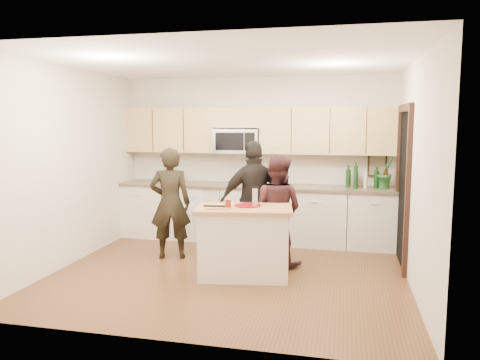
% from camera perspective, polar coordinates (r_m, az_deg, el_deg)
% --- Properties ---
extents(floor, '(4.50, 4.50, 0.00)m').
position_cam_1_polar(floor, '(6.26, -1.32, -11.20)').
color(floor, brown).
rests_on(floor, ground).
extents(room_shell, '(4.52, 4.02, 2.71)m').
position_cam_1_polar(room_shell, '(5.95, -1.36, 4.83)').
color(room_shell, beige).
rests_on(room_shell, ground).
extents(back_cabinetry, '(4.50, 0.66, 0.94)m').
position_cam_1_polar(back_cabinetry, '(7.74, 1.71, -4.03)').
color(back_cabinetry, silver).
rests_on(back_cabinetry, ground).
extents(upper_cabinetry, '(4.50, 0.33, 0.75)m').
position_cam_1_polar(upper_cabinetry, '(7.73, 2.20, 6.19)').
color(upper_cabinetry, tan).
rests_on(upper_cabinetry, ground).
extents(microwave, '(0.76, 0.41, 0.40)m').
position_cam_1_polar(microwave, '(7.77, -0.35, 4.78)').
color(microwave, silver).
rests_on(microwave, ground).
extents(doorway, '(0.06, 1.25, 2.20)m').
position_cam_1_polar(doorway, '(6.76, 19.29, -0.16)').
color(doorway, black).
rests_on(doorway, ground).
extents(framed_picture, '(0.30, 0.03, 0.38)m').
position_cam_1_polar(framed_picture, '(7.79, 16.39, 1.77)').
color(framed_picture, black).
rests_on(framed_picture, ground).
extents(dish_towel, '(0.34, 0.60, 0.48)m').
position_cam_1_polar(dish_towel, '(7.74, -5.47, -1.58)').
color(dish_towel, white).
rests_on(dish_towel, ground).
extents(island, '(1.29, 0.87, 0.90)m').
position_cam_1_polar(island, '(5.98, 0.50, -7.53)').
color(island, silver).
rests_on(island, ground).
extents(red_plate, '(0.34, 0.34, 0.02)m').
position_cam_1_polar(red_plate, '(5.96, 0.93, -3.11)').
color(red_plate, maroon).
rests_on(red_plate, island).
extents(box_grater, '(0.08, 0.05, 0.23)m').
position_cam_1_polar(box_grater, '(5.95, 1.88, -1.92)').
color(box_grater, silver).
rests_on(box_grater, red_plate).
extents(drink_glass, '(0.07, 0.07, 0.10)m').
position_cam_1_polar(drink_glass, '(5.79, -1.47, -2.98)').
color(drink_glass, maroon).
rests_on(drink_glass, island).
extents(cutting_board, '(0.31, 0.24, 0.02)m').
position_cam_1_polar(cutting_board, '(5.79, -2.66, -3.42)').
color(cutting_board, '#A97246').
rests_on(cutting_board, island).
extents(tongs, '(0.27, 0.07, 0.02)m').
position_cam_1_polar(tongs, '(5.82, -3.15, -3.18)').
color(tongs, black).
rests_on(tongs, cutting_board).
extents(knife, '(0.20, 0.05, 0.01)m').
position_cam_1_polar(knife, '(5.71, -1.94, -3.45)').
color(knife, silver).
rests_on(knife, cutting_board).
extents(toaster, '(0.32, 0.22, 0.19)m').
position_cam_1_polar(toaster, '(8.02, -8.34, 0.37)').
color(toaster, black).
rests_on(toaster, back_cabinetry).
extents(bottle_cluster, '(0.63, 0.31, 0.42)m').
position_cam_1_polar(bottle_cluster, '(7.52, 14.84, 0.37)').
color(bottle_cluster, black).
rests_on(bottle_cluster, back_cabinetry).
extents(orchid, '(0.35, 0.35, 0.50)m').
position_cam_1_polar(orchid, '(7.55, 17.37, 0.88)').
color(orchid, '#29682E').
rests_on(orchid, back_cabinetry).
extents(woman_left, '(0.67, 0.53, 1.60)m').
position_cam_1_polar(woman_left, '(6.80, -8.49, -2.82)').
color(woman_left, black).
rests_on(woman_left, ground).
extents(woman_center, '(0.86, 0.75, 1.52)m').
position_cam_1_polar(woman_center, '(6.45, 4.50, -3.70)').
color(woman_center, '#33191C').
rests_on(woman_center, ground).
extents(woman_right, '(1.08, 0.82, 1.71)m').
position_cam_1_polar(woman_right, '(6.53, 1.81, -2.69)').
color(woman_right, black).
rests_on(woman_right, ground).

